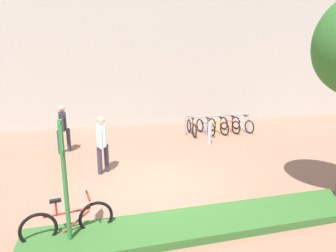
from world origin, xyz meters
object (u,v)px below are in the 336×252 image
object	(u,v)px
parking_sign_post	(64,167)
person_suited_dark	(63,126)
person_shirt_white	(102,141)
bollard_steel	(210,133)
bike_at_sign	(68,222)
bike_rack_cluster	(218,126)

from	to	relation	value
parking_sign_post	person_suited_dark	world-z (taller)	parking_sign_post
person_shirt_white	parking_sign_post	bearing A→B (deg)	-101.76
parking_sign_post	bollard_steel	xyz separation A→B (m)	(4.89, 5.35, -1.09)
parking_sign_post	bike_at_sign	world-z (taller)	parking_sign_post
bike_at_sign	bollard_steel	size ratio (longest dim) A/B	1.85
parking_sign_post	bike_rack_cluster	distance (m)	9.18
bollard_steel	person_suited_dark	xyz separation A→B (m)	(-5.48, 0.35, 0.53)
bike_at_sign	bike_rack_cluster	xyz separation A→B (m)	(5.97, 6.65, -0.00)
bollard_steel	person_shirt_white	size ratio (longest dim) A/B	0.52
bike_at_sign	person_shirt_white	world-z (taller)	person_shirt_white
parking_sign_post	person_shirt_white	distance (m)	3.51
parking_sign_post	person_suited_dark	xyz separation A→B (m)	(-0.59, 5.69, -0.56)
bike_at_sign	parking_sign_post	bearing A→B (deg)	-81.93
person_shirt_white	person_suited_dark	size ratio (longest dim) A/B	1.00
parking_sign_post	bike_rack_cluster	xyz separation A→B (m)	(5.93, 6.90, -1.19)
bike_at_sign	person_suited_dark	bearing A→B (deg)	95.81
parking_sign_post	bollard_steel	distance (m)	7.33
person_shirt_white	person_suited_dark	bearing A→B (deg)	119.41
person_suited_dark	person_shirt_white	bearing A→B (deg)	-60.59
person_suited_dark	parking_sign_post	bearing A→B (deg)	-84.09
person_shirt_white	bollard_steel	bearing A→B (deg)	25.01
parking_sign_post	person_suited_dark	distance (m)	5.75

